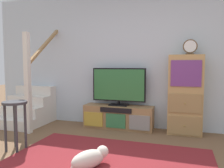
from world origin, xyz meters
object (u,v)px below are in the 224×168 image
desk_clock (190,47)px  bar_stool_near (15,114)px  dog (90,158)px  side_cabinet (185,95)px  media_console (118,117)px  television (119,86)px

desk_clock → bar_stool_near: 2.99m
desk_clock → dog: size_ratio=0.54×
side_cabinet → bar_stool_near: bearing=-146.4°
media_console → side_cabinet: 1.31m
desk_clock → dog: bearing=-123.5°
desk_clock → side_cabinet: bearing=165.6°
television → bar_stool_near: television is taller
media_console → bar_stool_near: bar_stool_near is taller
television → dog: (0.15, -1.74, -0.71)m
television → media_console: bearing=-90.0°
television → side_cabinet: side_cabinet is taller
side_cabinet → bar_stool_near: (-2.32, -1.54, -0.17)m
side_cabinet → desk_clock: desk_clock is taller
side_cabinet → desk_clock: size_ratio=5.34×
dog → desk_clock: bearing=56.5°
television → desk_clock: bearing=-1.3°
television → side_cabinet: bearing=-0.6°
television → side_cabinet: (1.22, -0.01, -0.13)m
desk_clock → bar_stool_near: (-2.37, -1.52, -1.01)m
media_console → dog: 1.73m
media_console → television: (0.00, 0.02, 0.61)m
side_cabinet → desk_clock: bearing=-14.4°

